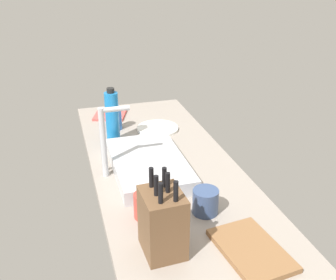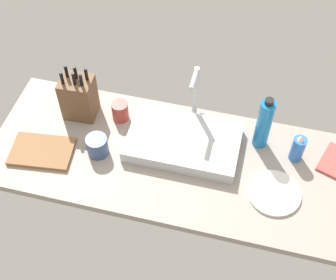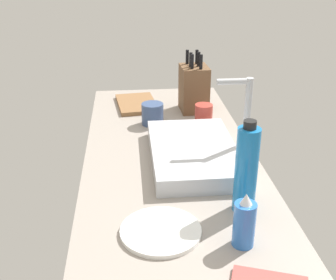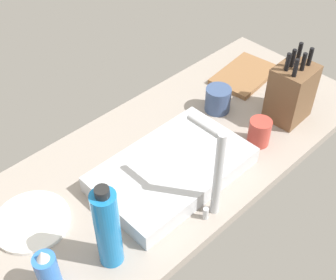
{
  "view_description": "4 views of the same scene",
  "coord_description": "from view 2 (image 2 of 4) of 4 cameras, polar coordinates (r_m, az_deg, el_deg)",
  "views": [
    {
      "loc": [
        -139.0,
        39.27,
        83.94
      ],
      "look_at": [
        5.19,
        -2.65,
        13.4
      ],
      "focal_mm": 41.83,
      "sensor_mm": 36.0,
      "label": 1
    },
    {
      "loc": [
        22.16,
        -111.43,
        161.65
      ],
      "look_at": [
        -6.06,
        1.54,
        13.37
      ],
      "focal_mm": 49.97,
      "sensor_mm": 36.0,
      "label": 2
    },
    {
      "loc": [
        130.9,
        -13.92,
        72.22
      ],
      "look_at": [
        -2.82,
        -1.06,
        10.62
      ],
      "focal_mm": 46.24,
      "sensor_mm": 36.0,
      "label": 3
    },
    {
      "loc": [
        64.06,
        72.6,
        103.88
      ],
      "look_at": [
        -5.62,
        0.63,
        10.73
      ],
      "focal_mm": 47.69,
      "sensor_mm": 36.0,
      "label": 4
    }
  ],
  "objects": [
    {
      "name": "water_bottle",
      "position": [
        1.94,
        11.61,
        1.96
      ],
      "size": [
        6.31,
        6.31,
        26.94
      ],
      "color": "#1970B7",
      "rests_on": "countertop_slab"
    },
    {
      "name": "sink_basin",
      "position": [
        1.97,
        1.91,
        -0.24
      ],
      "size": [
        46.93,
        28.73,
        5.73
      ],
      "primitive_type": "cube",
      "color": "#B7BABF",
      "rests_on": "countertop_slab"
    },
    {
      "name": "cutting_board",
      "position": [
        2.03,
        -15.12,
        -1.33
      ],
      "size": [
        27.57,
        19.82,
        1.8
      ],
      "primitive_type": "cube",
      "rotation": [
        0.0,
        0.0,
        0.12
      ],
      "color": "brown",
      "rests_on": "countertop_slab"
    },
    {
      "name": "ceramic_cup",
      "position": [
        2.07,
        -5.85,
        3.55
      ],
      "size": [
        7.24,
        7.24,
        9.0
      ],
      "primitive_type": "cylinder",
      "color": "#B23D33",
      "rests_on": "countertop_slab"
    },
    {
      "name": "dinner_plate",
      "position": [
        1.9,
        12.82,
        -6.32
      ],
      "size": [
        21.23,
        21.23,
        1.2
      ],
      "primitive_type": "cylinder",
      "color": "white",
      "rests_on": "countertop_slab"
    },
    {
      "name": "coffee_mug",
      "position": [
        1.96,
        -8.62,
        -0.7
      ],
      "size": [
        8.96,
        8.96,
        8.91
      ],
      "primitive_type": "cylinder",
      "color": "#384C75",
      "rests_on": "countertop_slab"
    },
    {
      "name": "countertop_slab",
      "position": [
        1.96,
        1.61,
        -2.78
      ],
      "size": [
        162.14,
        60.28,
        3.5
      ],
      "primitive_type": "cube",
      "color": "gray",
      "rests_on": "ground"
    },
    {
      "name": "soap_bottle",
      "position": [
        1.98,
        15.56,
        -0.95
      ],
      "size": [
        5.52,
        5.52,
        14.63
      ],
      "color": "blue",
      "rests_on": "countertop_slab"
    },
    {
      "name": "faucet",
      "position": [
        1.97,
        3.41,
        5.87
      ],
      "size": [
        5.5,
        12.09,
        29.13
      ],
      "color": "#B7BABF",
      "rests_on": "countertop_slab"
    },
    {
      "name": "knife_block",
      "position": [
        2.07,
        -10.84,
        5.18
      ],
      "size": [
        14.32,
        12.21,
        26.25
      ],
      "rotation": [
        0.0,
        0.0,
        0.04
      ],
      "color": "brown",
      "rests_on": "countertop_slab"
    }
  ]
}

